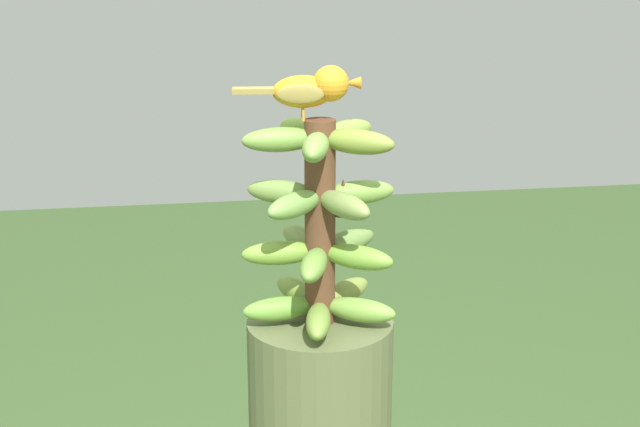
% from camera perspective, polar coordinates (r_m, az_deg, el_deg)
% --- Properties ---
extents(banana_bunch, '(0.26, 0.26, 0.34)m').
position_cam_1_polar(banana_bunch, '(1.47, 0.02, -0.60)').
color(banana_bunch, brown).
rests_on(banana_bunch, banana_tree).
extents(perched_bird, '(0.06, 0.20, 0.08)m').
position_cam_1_polar(perched_bird, '(1.42, -0.46, 7.84)').
color(perched_bird, '#C68933').
rests_on(perched_bird, banana_bunch).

